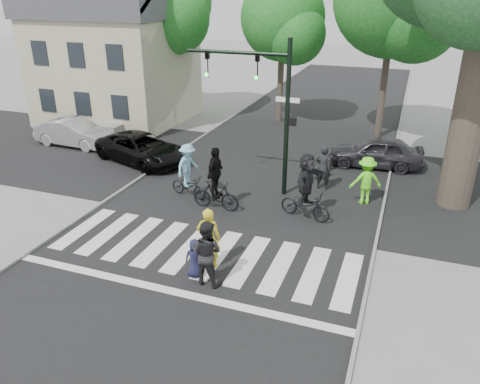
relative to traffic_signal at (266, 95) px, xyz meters
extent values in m
plane|color=gray|center=(-0.35, -6.20, -3.90)|extent=(120.00, 120.00, 0.00)
cube|color=black|center=(-0.35, -1.20, -3.90)|extent=(10.00, 70.00, 0.01)
cube|color=black|center=(-0.35, 1.80, -3.89)|extent=(70.00, 10.00, 0.01)
cube|color=gray|center=(-5.40, -1.20, -3.85)|extent=(0.10, 70.00, 0.10)
cube|color=gray|center=(4.70, -1.20, -3.85)|extent=(0.10, 70.00, 0.10)
cube|color=silver|center=(-4.85, -5.20, -3.89)|extent=(0.55, 3.00, 0.01)
cube|color=silver|center=(-3.85, -5.20, -3.89)|extent=(0.55, 3.00, 0.01)
cube|color=silver|center=(-2.85, -5.20, -3.89)|extent=(0.55, 3.00, 0.01)
cube|color=silver|center=(-1.85, -5.20, -3.89)|extent=(0.55, 3.00, 0.01)
cube|color=silver|center=(-0.85, -5.20, -3.89)|extent=(0.55, 3.00, 0.01)
cube|color=silver|center=(0.15, -5.20, -3.89)|extent=(0.55, 3.00, 0.01)
cube|color=silver|center=(1.15, -5.20, -3.89)|extent=(0.55, 3.00, 0.01)
cube|color=silver|center=(2.15, -5.20, -3.89)|extent=(0.55, 3.00, 0.01)
cube|color=silver|center=(3.15, -5.20, -3.89)|extent=(0.55, 3.00, 0.01)
cube|color=silver|center=(4.15, -5.20, -3.89)|extent=(0.55, 3.00, 0.01)
cube|color=silver|center=(-0.35, -7.40, -3.89)|extent=(10.00, 0.30, 0.01)
cylinder|color=black|center=(0.85, 0.00, -0.90)|extent=(0.18, 0.18, 6.00)
cylinder|color=black|center=(-1.15, 0.00, 1.50)|extent=(4.00, 0.14, 0.14)
imported|color=black|center=(-0.35, 0.00, 1.05)|extent=(0.16, 0.20, 1.00)
sphere|color=#19E533|center=(-0.35, -0.12, 0.65)|extent=(0.14, 0.14, 0.14)
imported|color=black|center=(-2.35, 0.00, 1.05)|extent=(0.16, 0.20, 1.00)
sphere|color=#19E533|center=(-2.35, -0.12, 0.65)|extent=(0.14, 0.14, 0.14)
cube|color=black|center=(1.07, 0.00, -0.90)|extent=(0.28, 0.18, 0.30)
cube|color=#FF660C|center=(1.18, 0.00, -0.90)|extent=(0.02, 0.14, 0.20)
cube|color=white|center=(0.85, 0.00, -0.10)|extent=(0.90, 0.04, 0.18)
cylinder|color=brown|center=(7.15, 1.30, -0.40)|extent=(1.20, 1.20, 7.00)
cylinder|color=brown|center=(-14.35, 10.00, -0.93)|extent=(0.36, 0.36, 5.95)
sphere|color=#176423|center=(-14.35, 10.00, 2.47)|extent=(5.20, 5.20, 5.20)
sphere|color=#176423|center=(-13.31, 9.22, 1.62)|extent=(3.64, 3.64, 3.64)
cylinder|color=brown|center=(-9.35, 9.50, -0.68)|extent=(0.36, 0.36, 6.44)
sphere|color=#176423|center=(-9.35, 9.50, 3.00)|extent=(5.80, 5.80, 5.80)
sphere|color=#176423|center=(-8.19, 8.63, 2.08)|extent=(4.06, 4.06, 4.06)
cylinder|color=brown|center=(-2.35, 10.60, -1.10)|extent=(0.36, 0.36, 5.60)
sphere|color=#176423|center=(-2.35, 10.60, 2.10)|extent=(4.80, 4.80, 4.80)
sphere|color=#176423|center=(-1.39, 9.88, 1.30)|extent=(3.36, 3.36, 3.36)
cylinder|color=brown|center=(3.65, 9.30, -0.54)|extent=(0.36, 0.36, 6.72)
sphere|color=#176423|center=(4.85, 8.40, 2.34)|extent=(4.20, 4.20, 4.20)
cube|color=#B5AE8E|center=(-11.85, 7.80, -0.90)|extent=(8.00, 7.00, 6.00)
cube|color=#47474C|center=(-11.85, 7.80, 2.70)|extent=(8.40, 7.40, 1.20)
cube|color=black|center=(-14.25, 4.28, -2.20)|extent=(1.00, 0.06, 1.30)
cube|color=black|center=(-14.25, 4.28, 0.40)|extent=(1.00, 0.06, 1.30)
cube|color=black|center=(-11.85, 4.28, -2.20)|extent=(1.00, 0.06, 1.30)
cube|color=black|center=(-11.85, 4.28, 0.40)|extent=(1.00, 0.06, 1.30)
cube|color=black|center=(-9.45, 4.28, -2.20)|extent=(1.00, 0.06, 1.30)
cube|color=black|center=(-9.45, 4.28, 0.40)|extent=(1.00, 0.06, 1.30)
cube|color=gray|center=(-10.35, 4.00, -3.50)|extent=(2.00, 1.20, 0.80)
imported|color=gold|center=(0.16, -5.87, -2.95)|extent=(0.78, 0.61, 1.89)
imported|color=#1B1C3D|center=(0.00, -6.50, -3.31)|extent=(0.67, 0.54, 1.18)
imported|color=black|center=(0.44, -6.66, -2.94)|extent=(0.99, 0.80, 1.91)
imported|color=black|center=(-2.61, -1.53, -3.45)|extent=(1.80, 1.02, 0.90)
imported|color=#7DBCD2|center=(-2.61, -1.53, -2.60)|extent=(0.91, 1.24, 1.72)
imported|color=black|center=(-1.17, -2.20, -3.35)|extent=(1.86, 0.58, 1.11)
imported|color=black|center=(-1.17, -2.20, -2.45)|extent=(0.50, 1.13, 1.91)
imported|color=black|center=(2.10, -1.78, -3.40)|extent=(2.02, 1.10, 1.01)
imported|color=black|center=(2.10, -1.78, -2.44)|extent=(0.97, 1.87, 1.93)
imported|color=black|center=(-6.44, 1.33, -3.23)|extent=(5.29, 3.68, 1.34)
imported|color=#BCBBC0|center=(-11.02, 2.28, -3.19)|extent=(4.36, 1.70, 1.41)
imported|color=#2D2C31|center=(3.95, 4.49, -3.19)|extent=(4.29, 2.01, 1.42)
imported|color=#67FF21|center=(3.95, 0.24, -2.97)|extent=(1.38, 1.10, 1.86)
imported|color=black|center=(2.17, 1.06, -2.97)|extent=(0.69, 0.46, 1.87)
camera|label=1|loc=(5.11, -16.69, 3.74)|focal=35.00mm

